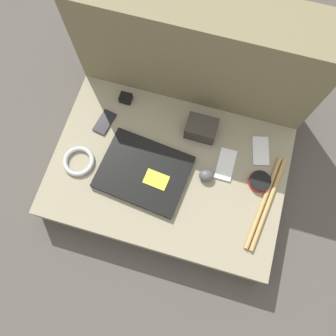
# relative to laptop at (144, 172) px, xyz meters

# --- Properties ---
(ground_plane) EXTENTS (8.00, 8.00, 0.00)m
(ground_plane) POSITION_rel_laptop_xyz_m (0.09, 0.04, -0.15)
(ground_plane) COLOR #4C4742
(couch_seat) EXTENTS (0.91, 0.62, 0.14)m
(couch_seat) POSITION_rel_laptop_xyz_m (0.09, 0.04, -0.08)
(couch_seat) COLOR gray
(couch_seat) RESTS_ON ground_plane
(couch_backrest) EXTENTS (0.91, 0.20, 0.56)m
(couch_backrest) POSITION_rel_laptop_xyz_m (0.09, 0.45, 0.13)
(couch_backrest) COLOR #756B4C
(couch_backrest) RESTS_ON ground_plane
(laptop) EXTENTS (0.36, 0.29, 0.03)m
(laptop) POSITION_rel_laptop_xyz_m (0.00, 0.00, 0.00)
(laptop) COLOR black
(laptop) RESTS_ON couch_seat
(computer_mouse) EXTENTS (0.07, 0.06, 0.04)m
(computer_mouse) POSITION_rel_laptop_xyz_m (0.24, 0.05, 0.01)
(computer_mouse) COLOR #4C4C51
(computer_mouse) RESTS_ON couch_seat
(speaker_puck) EXTENTS (0.08, 0.08, 0.03)m
(speaker_puck) POSITION_rel_laptop_xyz_m (0.44, 0.09, 0.00)
(speaker_puck) COLOR red
(speaker_puck) RESTS_ON couch_seat
(phone_silver) EXTENTS (0.09, 0.13, 0.01)m
(phone_silver) POSITION_rel_laptop_xyz_m (0.42, 0.21, -0.01)
(phone_silver) COLOR silver
(phone_silver) RESTS_ON couch_seat
(phone_black) EXTENTS (0.07, 0.11, 0.01)m
(phone_black) POSITION_rel_laptop_xyz_m (-0.22, 0.16, -0.01)
(phone_black) COLOR black
(phone_black) RESTS_ON couch_seat
(phone_small) EXTENTS (0.06, 0.13, 0.01)m
(phone_small) POSITION_rel_laptop_xyz_m (0.30, 0.12, -0.01)
(phone_small) COLOR silver
(phone_small) RESTS_ON couch_seat
(camera_pouch) EXTENTS (0.12, 0.09, 0.07)m
(camera_pouch) POSITION_rel_laptop_xyz_m (0.17, 0.23, 0.02)
(camera_pouch) COLOR #38332D
(camera_pouch) RESTS_ON couch_seat
(charger_brick) EXTENTS (0.05, 0.04, 0.03)m
(charger_brick) POSITION_rel_laptop_xyz_m (-0.17, 0.28, 0.00)
(charger_brick) COLOR black
(charger_brick) RESTS_ON couch_seat
(cable_coil) EXTENTS (0.12, 0.12, 0.02)m
(cable_coil) POSITION_rel_laptop_xyz_m (-0.26, -0.03, -0.00)
(cable_coil) COLOR #B2B2B7
(cable_coil) RESTS_ON couch_seat
(drumstick_pair) EXTENTS (0.09, 0.38, 0.02)m
(drumstick_pair) POSITION_rel_laptop_xyz_m (0.48, 0.01, -0.00)
(drumstick_pair) COLOR tan
(drumstick_pair) RESTS_ON couch_seat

